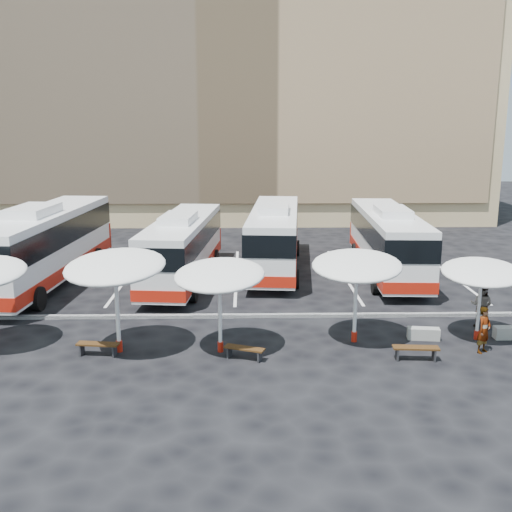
{
  "coord_description": "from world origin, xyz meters",
  "views": [
    {
      "loc": [
        0.45,
        -24.51,
        8.44
      ],
      "look_at": [
        1.0,
        3.0,
        2.2
      ],
      "focal_mm": 42.0,
      "sensor_mm": 36.0,
      "label": 1
    }
  ],
  "objects_px": {
    "sunshade_1": "(115,267)",
    "wood_bench_1": "(98,346)",
    "sunshade_4": "(482,272)",
    "conc_bench_1": "(511,333)",
    "passenger_1": "(482,306)",
    "bus_2": "(274,235)",
    "bus_0": "(45,243)",
    "passenger_0": "(484,330)",
    "bus_1": "(183,246)",
    "sunshade_3": "(357,266)",
    "bus_3": "(388,239)",
    "wood_bench_2": "(244,350)",
    "sunshade_2": "(219,275)",
    "wood_bench_3": "(416,350)",
    "conc_bench_0": "(423,334)"
  },
  "relations": [
    {
      "from": "sunshade_1",
      "to": "wood_bench_1",
      "type": "relative_size",
      "value": 2.85
    },
    {
      "from": "sunshade_4",
      "to": "conc_bench_1",
      "type": "bearing_deg",
      "value": 2.5
    },
    {
      "from": "sunshade_4",
      "to": "passenger_1",
      "type": "bearing_deg",
      "value": 62.77
    },
    {
      "from": "bus_2",
      "to": "sunshade_1",
      "type": "bearing_deg",
      "value": -111.64
    },
    {
      "from": "bus_0",
      "to": "passenger_0",
      "type": "bearing_deg",
      "value": -22.88
    },
    {
      "from": "bus_1",
      "to": "sunshade_3",
      "type": "height_order",
      "value": "bus_1"
    },
    {
      "from": "bus_3",
      "to": "wood_bench_2",
      "type": "relative_size",
      "value": 8.16
    },
    {
      "from": "conc_bench_1",
      "to": "passenger_0",
      "type": "height_order",
      "value": "passenger_0"
    },
    {
      "from": "sunshade_2",
      "to": "sunshade_3",
      "type": "xyz_separation_m",
      "value": [
        5.18,
        0.95,
        0.09
      ]
    },
    {
      "from": "sunshade_4",
      "to": "wood_bench_2",
      "type": "height_order",
      "value": "sunshade_4"
    },
    {
      "from": "wood_bench_2",
      "to": "conc_bench_1",
      "type": "bearing_deg",
      "value": 10.2
    },
    {
      "from": "conc_bench_1",
      "to": "passenger_0",
      "type": "bearing_deg",
      "value": -139.63
    },
    {
      "from": "wood_bench_1",
      "to": "wood_bench_2",
      "type": "height_order",
      "value": "wood_bench_1"
    },
    {
      "from": "wood_bench_2",
      "to": "passenger_1",
      "type": "xyz_separation_m",
      "value": [
        9.88,
        3.23,
        0.6
      ]
    },
    {
      "from": "wood_bench_2",
      "to": "passenger_1",
      "type": "relative_size",
      "value": 0.8
    },
    {
      "from": "wood_bench_3",
      "to": "wood_bench_1",
      "type": "bearing_deg",
      "value": 176.7
    },
    {
      "from": "bus_2",
      "to": "bus_0",
      "type": "bearing_deg",
      "value": -160.64
    },
    {
      "from": "conc_bench_1",
      "to": "passenger_0",
      "type": "xyz_separation_m",
      "value": [
        -1.66,
        -1.42,
        0.63
      ]
    },
    {
      "from": "wood_bench_1",
      "to": "wood_bench_2",
      "type": "bearing_deg",
      "value": -4.99
    },
    {
      "from": "wood_bench_1",
      "to": "conc_bench_0",
      "type": "xyz_separation_m",
      "value": [
        12.45,
        1.42,
        -0.13
      ]
    },
    {
      "from": "bus_3",
      "to": "conc_bench_1",
      "type": "xyz_separation_m",
      "value": [
        2.54,
        -10.37,
        -1.75
      ]
    },
    {
      "from": "bus_0",
      "to": "sunshade_1",
      "type": "height_order",
      "value": "bus_0"
    },
    {
      "from": "bus_0",
      "to": "conc_bench_0",
      "type": "distance_m",
      "value": 19.55
    },
    {
      "from": "wood_bench_2",
      "to": "passenger_0",
      "type": "height_order",
      "value": "passenger_0"
    },
    {
      "from": "bus_1",
      "to": "conc_bench_0",
      "type": "distance_m",
      "value": 13.91
    },
    {
      "from": "wood_bench_3",
      "to": "bus_3",
      "type": "bearing_deg",
      "value": 81.6
    },
    {
      "from": "wood_bench_3",
      "to": "conc_bench_0",
      "type": "relative_size",
      "value": 1.35
    },
    {
      "from": "bus_0",
      "to": "wood_bench_2",
      "type": "height_order",
      "value": "bus_0"
    },
    {
      "from": "wood_bench_2",
      "to": "passenger_0",
      "type": "bearing_deg",
      "value": 3.11
    },
    {
      "from": "bus_0",
      "to": "wood_bench_3",
      "type": "bearing_deg",
      "value": -28.26
    },
    {
      "from": "bus_1",
      "to": "wood_bench_1",
      "type": "height_order",
      "value": "bus_1"
    },
    {
      "from": "bus_2",
      "to": "sunshade_4",
      "type": "relative_size",
      "value": 3.26
    },
    {
      "from": "bus_3",
      "to": "wood_bench_2",
      "type": "bearing_deg",
      "value": -120.35
    },
    {
      "from": "sunshade_2",
      "to": "conc_bench_0",
      "type": "bearing_deg",
      "value": 8.15
    },
    {
      "from": "conc_bench_0",
      "to": "bus_3",
      "type": "bearing_deg",
      "value": 84.85
    },
    {
      "from": "sunshade_4",
      "to": "conc_bench_0",
      "type": "relative_size",
      "value": 3.1
    },
    {
      "from": "wood_bench_2",
      "to": "sunshade_1",
      "type": "bearing_deg",
      "value": 169.91
    },
    {
      "from": "bus_0",
      "to": "bus_3",
      "type": "relative_size",
      "value": 1.11
    },
    {
      "from": "sunshade_2",
      "to": "passenger_1",
      "type": "bearing_deg",
      "value": 12.95
    },
    {
      "from": "bus_2",
      "to": "passenger_1",
      "type": "distance_m",
      "value": 13.14
    },
    {
      "from": "bus_2",
      "to": "conc_bench_1",
      "type": "relative_size",
      "value": 9.65
    },
    {
      "from": "wood_bench_3",
      "to": "conc_bench_1",
      "type": "xyz_separation_m",
      "value": [
        4.38,
        2.09,
        -0.14
      ]
    },
    {
      "from": "wood_bench_3",
      "to": "passenger_1",
      "type": "relative_size",
      "value": 0.88
    },
    {
      "from": "bus_0",
      "to": "sunshade_3",
      "type": "height_order",
      "value": "bus_0"
    },
    {
      "from": "bus_0",
      "to": "wood_bench_1",
      "type": "distance_m",
      "value": 11.32
    },
    {
      "from": "sunshade_4",
      "to": "wood_bench_1",
      "type": "distance_m",
      "value": 14.8
    },
    {
      "from": "bus_0",
      "to": "sunshade_1",
      "type": "relative_size",
      "value": 3.02
    },
    {
      "from": "bus_1",
      "to": "wood_bench_3",
      "type": "xyz_separation_m",
      "value": [
        9.44,
        -11.24,
        -1.53
      ]
    },
    {
      "from": "bus_0",
      "to": "bus_3",
      "type": "height_order",
      "value": "bus_0"
    },
    {
      "from": "conc_bench_0",
      "to": "conc_bench_1",
      "type": "bearing_deg",
      "value": 0.09
    }
  ]
}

